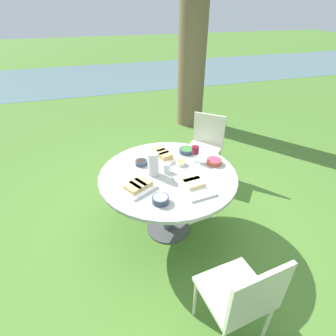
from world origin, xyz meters
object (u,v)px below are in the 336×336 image
dining_table (168,181)px  chair_near_left (243,295)px  water_pitcher (153,164)px  wine_glass (195,151)px  chair_near_right (206,142)px

dining_table → chair_near_left: 1.24m
water_pitcher → wine_glass: (0.48, 0.11, 0.01)m
chair_near_left → water_pitcher: (-0.28, 1.25, 0.34)m
chair_near_left → chair_near_right: 2.23m
chair_near_left → wine_glass: size_ratio=5.17×
chair_near_left → wine_glass: (0.20, 1.36, 0.35)m
dining_table → water_pitcher: bearing=170.1°
chair_near_left → wine_glass: 1.42m
dining_table → wine_glass: 0.43m
chair_near_left → chair_near_right: bearing=72.1°
chair_near_right → wine_glass: bearing=-122.5°
dining_table → chair_near_right: size_ratio=1.52×
chair_near_left → water_pitcher: water_pitcher is taller
dining_table → wine_glass: size_ratio=7.85×
chair_near_left → water_pitcher: 1.32m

